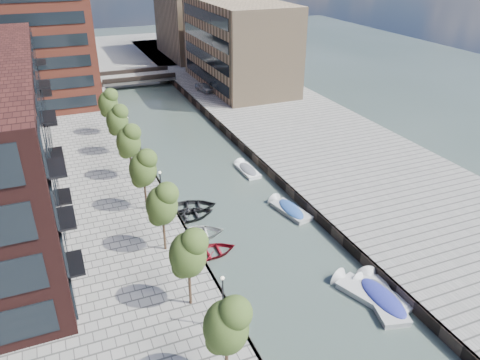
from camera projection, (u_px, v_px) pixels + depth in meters
water at (188, 147)px, 59.72m from camera, size 300.00×300.00×0.00m
quay_right at (298, 127)px, 64.94m from camera, size 20.00×140.00×1.00m
quay_wall_left at (140, 151)px, 57.41m from camera, size 0.25×140.00×1.00m
quay_wall_right at (232, 137)px, 61.57m from camera, size 0.25×140.00×1.00m
far_closure at (113, 53)px, 108.92m from camera, size 80.00×40.00×1.00m
tower at (19, 0)px, 67.27m from camera, size 18.00×18.00×30.00m
tan_block_near at (238, 44)px, 79.67m from camera, size 12.00×25.00×14.00m
tan_block_far at (193, 18)px, 100.64m from camera, size 12.00×20.00×16.00m
bridge at (137, 77)px, 85.45m from camera, size 13.00×6.00×1.30m
tree_0 at (226, 324)px, 24.76m from camera, size 2.50×2.50×5.95m
tree_1 at (188, 252)px, 30.52m from camera, size 2.50×2.50×5.95m
tree_2 at (162, 203)px, 36.29m from camera, size 2.50×2.50×5.95m
tree_3 at (143, 167)px, 42.06m from camera, size 2.50×2.50×5.95m
tree_4 at (128, 140)px, 47.83m from camera, size 2.50×2.50×5.95m
tree_5 at (117, 119)px, 53.59m from camera, size 2.50×2.50×5.95m
tree_6 at (108, 102)px, 59.36m from camera, size 2.50×2.50×5.95m
lamp_0 at (223, 297)px, 29.31m from camera, size 0.24×0.24×4.12m
lamp_1 at (161, 187)px, 42.49m from camera, size 0.24×0.24×4.12m
lamp_2 at (128, 129)px, 55.67m from camera, size 0.24×0.24×4.12m
sloop_1 at (191, 210)px, 45.79m from camera, size 5.61×4.41×1.05m
sloop_2 at (211, 254)px, 39.26m from camera, size 4.44×3.17×0.92m
sloop_3 at (197, 236)px, 41.64m from camera, size 5.33×4.18×1.01m
sloop_4 at (188, 218)px, 44.38m from camera, size 5.03×3.60×1.04m
motorboat_0 at (379, 296)px, 34.29m from camera, size 3.23×5.97×1.89m
motorboat_1 at (379, 294)px, 34.56m from camera, size 2.80×4.89×1.54m
motorboat_2 at (362, 292)px, 34.80m from camera, size 3.72×5.84×1.84m
motorboat_3 at (288, 209)px, 45.49m from camera, size 2.65×5.20×1.65m
motorboat_4 at (246, 169)px, 53.50m from camera, size 1.65×4.48×1.48m
car at (205, 87)px, 78.34m from camera, size 2.61×4.43×1.41m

